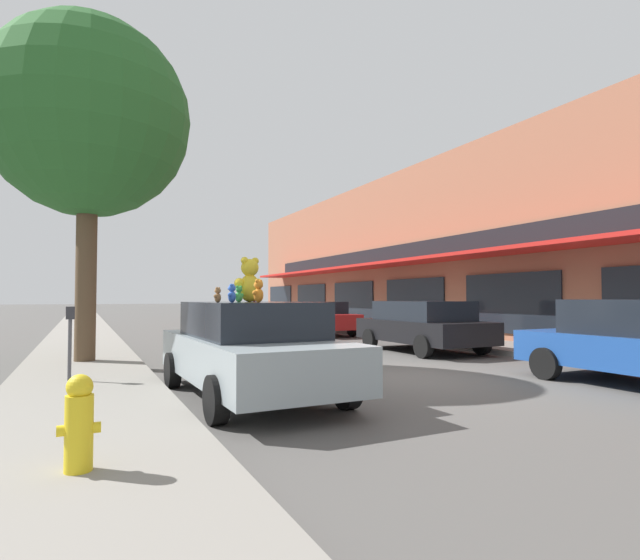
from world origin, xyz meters
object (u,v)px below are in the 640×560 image
object	(u,v)px
teddy_bear_orange	(258,291)
parking_meter	(70,333)
plush_art_car	(250,347)
teddy_bear_giant	(250,280)
parked_car_far_center	(423,324)
teddy_bear_red	(254,294)
parked_car_far_right	(315,317)
fire_hydrant	(79,422)
street_tree	(89,119)
teddy_bear_brown	(218,295)
teddy_bear_blue	(232,293)
teddy_bear_green	(239,294)

from	to	relation	value
teddy_bear_orange	parking_meter	xyz separation A→B (m)	(-2.55, 2.54, -0.71)
plush_art_car	teddy_bear_giant	distance (m)	1.07
teddy_bear_giant	parked_car_far_center	distance (m)	7.88
teddy_bear_red	parked_car_far_right	size ratio (longest dim) A/B	0.05
teddy_bear_orange	fire_hydrant	size ratio (longest dim) A/B	0.44
parked_car_far_right	street_tree	xyz separation A→B (m)	(-8.97, -6.90, 4.93)
teddy_bear_brown	street_tree	distance (m)	7.01
teddy_bear_blue	parking_meter	distance (m)	3.44
teddy_bear_giant	teddy_bear_brown	distance (m)	1.02
fire_hydrant	street_tree	bearing A→B (deg)	89.46
teddy_bear_giant	fire_hydrant	world-z (taller)	teddy_bear_giant
parked_car_far_center	teddy_bear_green	bearing A→B (deg)	-147.47
teddy_bear_blue	parked_car_far_right	world-z (taller)	teddy_bear_blue
teddy_bear_giant	teddy_bear_red	xyz separation A→B (m)	(0.26, 0.54, -0.22)
teddy_bear_brown	teddy_bear_orange	bearing A→B (deg)	135.54
teddy_bear_giant	teddy_bear_red	size ratio (longest dim) A/B	2.77
teddy_bear_blue	teddy_bear_brown	distance (m)	0.20
teddy_bear_blue	parked_car_far_center	size ratio (longest dim) A/B	0.06
parked_car_far_right	fire_hydrant	size ratio (longest dim) A/B	6.06
teddy_bear_green	teddy_bear_red	bearing A→B (deg)	-145.39
teddy_bear_blue	street_tree	bearing A→B (deg)	-128.41
plush_art_car	parking_meter	bearing A→B (deg)	141.25
teddy_bear_giant	street_tree	size ratio (longest dim) A/B	0.09
teddy_bear_giant	teddy_bear_red	world-z (taller)	teddy_bear_giant
teddy_bear_green	parking_meter	world-z (taller)	teddy_bear_green
parked_car_far_center	parked_car_far_right	distance (m)	7.47
teddy_bear_red	parked_car_far_center	distance (m)	7.35
street_tree	fire_hydrant	bearing A→B (deg)	-90.54
teddy_bear_orange	parking_meter	distance (m)	3.67
teddy_bear_blue	street_tree	size ratio (longest dim) A/B	0.03
plush_art_car	teddy_bear_orange	size ratio (longest dim) A/B	13.53
teddy_bear_red	teddy_bear_brown	world-z (taller)	teddy_bear_red
parked_car_far_center	plush_art_car	bearing A→B (deg)	-147.09
teddy_bear_orange	teddy_bear_giant	bearing A→B (deg)	-137.98
teddy_bear_giant	teddy_bear_brown	bearing A→B (deg)	28.38
fire_hydrant	parking_meter	bearing A→B (deg)	91.99
plush_art_car	fire_hydrant	world-z (taller)	plush_art_car
parked_car_far_right	street_tree	bearing A→B (deg)	-142.44
teddy_bear_blue	teddy_bear_red	size ratio (longest dim) A/B	1.04
plush_art_car	street_tree	world-z (taller)	street_tree
teddy_bear_giant	teddy_bear_blue	xyz separation A→B (m)	(-0.49, -0.73, -0.22)
teddy_bear_brown	parked_car_far_center	bearing A→B (deg)	165.75
teddy_bear_orange	fire_hydrant	xyz separation A→B (m)	(-2.37, -2.51, -1.12)
teddy_bear_giant	teddy_bear_orange	world-z (taller)	teddy_bear_giant
fire_hydrant	parking_meter	size ratio (longest dim) A/B	0.62
teddy_bear_blue	parked_car_far_right	xyz separation A→B (m)	(7.09, 12.38, -0.88)
plush_art_car	teddy_bear_green	bearing A→B (deg)	-162.61
teddy_bear_orange	plush_art_car	bearing A→B (deg)	-137.76
teddy_bear_orange	fire_hydrant	distance (m)	3.63
teddy_bear_blue	fire_hydrant	bearing A→B (deg)	-5.97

